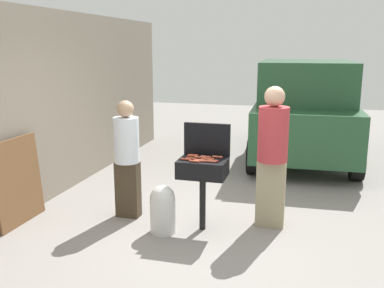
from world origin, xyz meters
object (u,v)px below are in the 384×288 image
at_px(person_right, 272,152).
at_px(leaning_board, 19,181).
at_px(hot_dog_4, 186,159).
at_px(person_left, 127,155).
at_px(hot_dog_3, 209,159).
at_px(hot_dog_12, 207,159).
at_px(hot_dog_9, 211,161).
at_px(hot_dog_10, 200,157).
at_px(hot_dog_6, 213,161).
at_px(hot_dog_11, 194,161).
at_px(hot_dog_1, 191,158).
at_px(hot_dog_7, 201,161).
at_px(hot_dog_0, 206,157).
at_px(hot_dog_8, 192,156).
at_px(hot_dog_2, 199,160).
at_px(propane_tank, 163,208).
at_px(hot_dog_13, 193,155).
at_px(parked_minivan, 304,109).
at_px(bbq_grill, 203,171).
at_px(hot_dog_5, 217,157).

relative_size(person_right, leaning_board, 1.60).
bearing_deg(hot_dog_4, person_left, 164.50).
relative_size(hot_dog_3, hot_dog_12, 1.00).
bearing_deg(hot_dog_4, hot_dog_9, -3.35).
height_order(person_left, leaning_board, person_left).
xyz_separation_m(hot_dog_9, hot_dog_10, (-0.17, 0.16, 0.00)).
distance_m(hot_dog_6, hot_dog_11, 0.23).
bearing_deg(hot_dog_3, person_left, 172.68).
xyz_separation_m(hot_dog_1, hot_dog_7, (0.15, -0.08, 0.00)).
bearing_deg(hot_dog_0, hot_dog_10, -144.14).
bearing_deg(hot_dog_4, hot_dog_8, 78.34).
distance_m(hot_dog_6, person_left, 1.26).
bearing_deg(hot_dog_9, hot_dog_7, -175.39).
relative_size(hot_dog_4, hot_dog_10, 1.00).
distance_m(hot_dog_0, hot_dog_7, 0.22).
distance_m(hot_dog_1, hot_dog_4, 0.07).
xyz_separation_m(hot_dog_11, person_left, (-1.02, 0.32, -0.07)).
xyz_separation_m(hot_dog_11, leaning_board, (-2.32, -0.27, -0.37)).
xyz_separation_m(hot_dog_2, propane_tank, (-0.43, -0.14, -0.62)).
xyz_separation_m(hot_dog_4, propane_tank, (-0.27, -0.13, -0.62)).
height_order(hot_dog_11, person_left, person_left).
xyz_separation_m(hot_dog_2, leaning_board, (-2.36, -0.34, -0.37)).
relative_size(hot_dog_6, hot_dog_13, 1.00).
bearing_deg(hot_dog_6, hot_dog_12, 156.84).
bearing_deg(hot_dog_4, hot_dog_11, -27.67).
distance_m(person_left, parked_minivan, 4.62).
bearing_deg(hot_dog_12, hot_dog_11, -135.53).
bearing_deg(bbq_grill, person_left, 171.71).
relative_size(hot_dog_10, person_left, 0.08).
height_order(bbq_grill, hot_dog_7, hot_dog_7).
bearing_deg(hot_dog_10, hot_dog_7, -74.44).
relative_size(hot_dog_5, hot_dog_10, 1.00).
bearing_deg(hot_dog_0, hot_dog_11, -108.45).
bearing_deg(hot_dog_9, hot_dog_8, 146.33).
distance_m(hot_dog_1, hot_dog_8, 0.12).
bearing_deg(hot_dog_8, propane_tank, -134.87).
relative_size(bbq_grill, hot_dog_2, 7.14).
height_order(hot_dog_9, person_right, person_right).
height_order(hot_dog_8, hot_dog_9, same).
bearing_deg(hot_dog_4, hot_dog_12, 12.94).
bearing_deg(hot_dog_9, person_left, 167.60).
bearing_deg(hot_dog_11, person_left, 162.90).
height_order(hot_dog_6, person_right, person_right).
bearing_deg(hot_dog_2, person_left, 167.24).
bearing_deg(propane_tank, bbq_grill, 25.73).
distance_m(hot_dog_13, propane_tank, 0.78).
xyz_separation_m(hot_dog_10, hot_dog_12, (0.10, -0.08, 0.00)).
height_order(hot_dog_1, parked_minivan, parked_minivan).
distance_m(hot_dog_3, propane_tank, 0.85).
distance_m(bbq_grill, person_left, 1.11).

